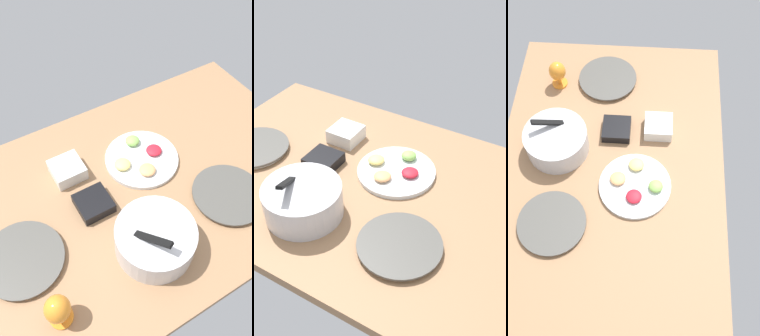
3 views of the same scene
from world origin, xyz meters
TOP-DOWN VIEW (x-y plane):
  - ground_plane at (0.00, 0.00)cm, footprint 160.00×104.00cm
  - dinner_plate_left at (-26.00, 21.93)cm, footprint 29.18×29.18cm
  - dinner_plate_right at (54.71, 5.81)cm, footprint 29.59×29.59cm
  - mixing_bowl at (11.93, 24.99)cm, footprint 28.66×28.66cm
  - fruit_platter at (-5.81, -12.02)cm, footprint 32.01×32.01cm
  - hurricane_glass_orange at (51.04, 30.33)cm, footprint 8.32×8.32cm
  - square_bowl_black at (22.82, -1.41)cm, footprint 13.18×13.18cm
  - square_bowl_white at (24.86, -21.18)cm, footprint 13.00×13.00cm

SIDE VIEW (x-z plane):
  - ground_plane at x=0.00cm, z-range -4.00..0.00cm
  - dinner_plate_left at x=-26.00cm, z-range 0.04..2.24cm
  - dinner_plate_right at x=54.71cm, z-range 0.05..2.37cm
  - fruit_platter at x=-5.81cm, z-range -1.10..3.82cm
  - square_bowl_black at x=22.82cm, z-range 0.26..4.88cm
  - square_bowl_white at x=24.86cm, z-range 0.36..6.64cm
  - mixing_bowl at x=11.93cm, z-range -3.03..16.29cm
  - hurricane_glass_orange at x=51.04cm, z-range 1.28..15.71cm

